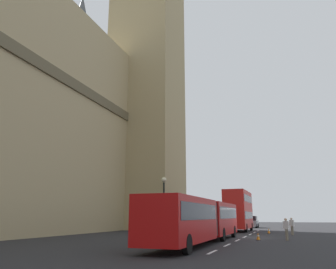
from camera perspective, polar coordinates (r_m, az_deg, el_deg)
The scene contains 10 objects.
ground_plane at distance 31.99m, azimuth 13.03°, elevation -16.85°, with size 160.00×160.00×0.00m, color #262628.
lane_centre_marking at distance 32.22m, azimuth 13.09°, elevation -16.81°, with size 29.80×0.16×0.01m.
articulated_bus at distance 24.41m, azimuth 5.64°, elevation -14.05°, with size 17.94×2.54×2.90m.
double_decker_bus at distance 43.67m, azimuth 12.08°, elevation -12.44°, with size 9.05×2.54×4.90m.
sedan_lead at distance 57.69m, azimuth 14.24°, elevation -14.39°, with size 4.40×1.86×1.85m.
traffic_cone_west at distance 28.24m, azimuth 15.27°, elevation -16.59°, with size 0.36×0.36×0.58m.
traffic_cone_middle at distance 38.92m, azimuth 16.98°, elevation -15.60°, with size 0.36×0.36×0.58m.
street_lamp at distance 30.16m, azimuth -0.72°, elevation -11.58°, with size 0.44×0.44×5.27m.
pedestrian_near_cones at distance 28.48m, azimuth 19.71°, elevation -14.98°, with size 0.35×0.45×1.69m.
pedestrian_by_kerb at distance 36.55m, azimuth 20.56°, elevation -14.49°, with size 0.37×0.46×1.69m.
Camera 1 is at (-31.68, -4.00, 1.85)m, focal length 35.38 mm.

